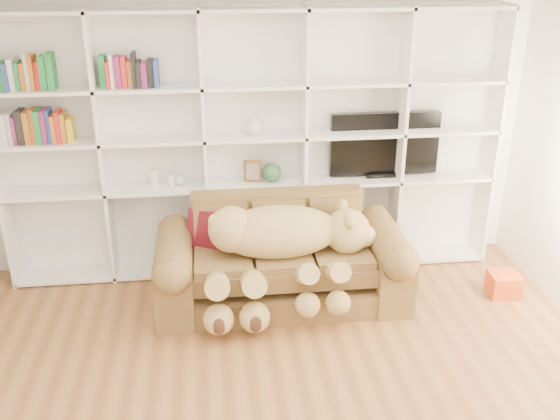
{
  "coord_description": "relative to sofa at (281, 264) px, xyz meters",
  "views": [
    {
      "loc": [
        -0.41,
        -2.99,
        2.87
      ],
      "look_at": [
        0.15,
        1.63,
        0.87
      ],
      "focal_mm": 40.0,
      "sensor_mm": 36.0,
      "label": 1
    }
  ],
  "objects": [
    {
      "name": "wall_back",
      "position": [
        -0.16,
        0.81,
        1.02
      ],
      "size": [
        5.0,
        0.02,
        2.7
      ],
      "primitive_type": "cube",
      "color": "white",
      "rests_on": "floor"
    },
    {
      "name": "snow_globe",
      "position": [
        -0.84,
        0.61,
        0.58
      ],
      "size": [
        0.1,
        0.1,
        0.1
      ],
      "primitive_type": "sphere",
      "color": "silver",
      "rests_on": "bookshelf"
    },
    {
      "name": "figurine_tall",
      "position": [
        -1.07,
        0.61,
        0.61
      ],
      "size": [
        0.09,
        0.09,
        0.16
      ],
      "primitive_type": "cylinder",
      "rotation": [
        0.0,
        0.0,
        -0.19
      ],
      "color": "silver",
      "rests_on": "bookshelf"
    },
    {
      "name": "figurine_short",
      "position": [
        -0.92,
        0.61,
        0.59
      ],
      "size": [
        0.07,
        0.07,
        0.11
      ],
      "primitive_type": "cylinder",
      "rotation": [
        0.0,
        0.0,
        -0.02
      ],
      "color": "silver",
      "rests_on": "bookshelf"
    },
    {
      "name": "gift_box",
      "position": [
        1.95,
        -0.17,
        -0.23
      ],
      "size": [
        0.28,
        0.26,
        0.21
      ],
      "primitive_type": "cube",
      "rotation": [
        0.0,
        0.0,
        -0.08
      ],
      "color": "#CA4A1B",
      "rests_on": "floor"
    },
    {
      "name": "bookshelf",
      "position": [
        -0.4,
        0.67,
        0.97
      ],
      "size": [
        4.43,
        0.35,
        2.4
      ],
      "color": "white",
      "rests_on": "floor"
    },
    {
      "name": "picture_frame",
      "position": [
        -0.19,
        0.61,
        0.64
      ],
      "size": [
        0.16,
        0.05,
        0.2
      ],
      "primitive_type": "cube",
      "rotation": [
        0.0,
        0.0,
        -0.16
      ],
      "color": "brown",
      "rests_on": "bookshelf"
    },
    {
      "name": "green_vase",
      "position": [
        -0.02,
        0.61,
        0.62
      ],
      "size": [
        0.18,
        0.18,
        0.18
      ],
      "primitive_type": "sphere",
      "color": "#2B5432",
      "rests_on": "bookshelf"
    },
    {
      "name": "tv",
      "position": [
        1.03,
        0.66,
        0.83
      ],
      "size": [
        1.01,
        0.18,
        0.6
      ],
      "color": "black",
      "rests_on": "bookshelf"
    },
    {
      "name": "teddy_bear",
      "position": [
        -0.02,
        -0.18,
        0.27
      ],
      "size": [
        1.48,
        0.83,
        0.86
      ],
      "rotation": [
        0.0,
        0.0,
        0.11
      ],
      "color": "tan",
      "rests_on": "sofa"
    },
    {
      "name": "shelf_vase",
      "position": [
        -0.18,
        0.61,
        1.07
      ],
      "size": [
        0.21,
        0.21,
        0.18
      ],
      "primitive_type": "imported",
      "rotation": [
        0.0,
        0.0,
        -0.29
      ],
      "color": "beige",
      "rests_on": "bookshelf"
    },
    {
      "name": "sofa",
      "position": [
        0.0,
        0.0,
        0.0
      ],
      "size": [
        2.1,
        0.91,
        0.88
      ],
      "color": "brown",
      "rests_on": "floor"
    },
    {
      "name": "throw_pillow",
      "position": [
        -0.61,
        0.15,
        0.28
      ],
      "size": [
        0.39,
        0.32,
        0.36
      ],
      "primitive_type": "cube",
      "rotation": [
        -0.24,
        0.0,
        -0.45
      ],
      "color": "#621012",
      "rests_on": "sofa"
    }
  ]
}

